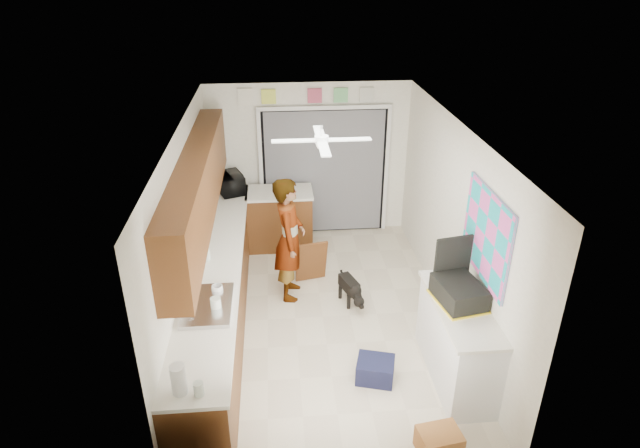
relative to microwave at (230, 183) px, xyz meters
name	(u,v)px	position (x,y,z in m)	size (l,w,h in m)	color
floor	(323,317)	(1.24, -2.04, -1.09)	(5.00, 5.00, 0.00)	beige
ceiling	(323,130)	(1.24, -2.04, 1.41)	(5.00, 5.00, 0.00)	white
wall_back	(309,161)	(1.24, 0.46, 0.16)	(3.20, 3.20, 0.00)	white
wall_front	(352,378)	(1.24, -4.54, 0.16)	(3.20, 3.20, 0.00)	white
wall_left	(187,237)	(-0.36, -2.04, 0.16)	(5.00, 5.00, 0.00)	white
wall_right	(453,226)	(2.84, -2.04, 0.16)	(5.00, 5.00, 0.00)	white
left_base_cabinets	(219,293)	(-0.06, -2.04, -0.64)	(0.60, 4.80, 0.90)	brown
left_countertop	(216,260)	(-0.05, -2.04, -0.17)	(0.62, 4.80, 0.04)	white
upper_cabinets	(198,187)	(-0.20, -1.84, 0.71)	(0.32, 4.00, 0.80)	brown
sink_basin	(208,306)	(-0.05, -3.04, -0.13)	(0.50, 0.76, 0.06)	silver
faucet	(188,299)	(-0.24, -3.04, -0.04)	(0.03, 0.03, 0.22)	silver
peninsula_base	(280,220)	(0.74, -0.04, -0.64)	(1.00, 0.60, 0.90)	brown
peninsula_top	(279,193)	(0.74, -0.04, -0.17)	(1.04, 0.64, 0.04)	white
back_opening_recess	(324,172)	(1.49, 0.43, -0.04)	(2.00, 0.06, 2.10)	black
curtain_panel	(324,173)	(1.49, 0.39, -0.04)	(1.90, 0.03, 2.05)	gray
door_trim_left	(261,175)	(0.47, 0.40, -0.04)	(0.06, 0.04, 2.10)	white
door_trim_right	(386,171)	(2.51, 0.40, -0.04)	(0.06, 0.04, 2.10)	white
door_trim_head	(325,108)	(1.49, 0.40, 1.03)	(2.10, 0.04, 0.06)	white
header_frame_0	(269,97)	(0.64, 0.43, 1.21)	(0.22, 0.02, 0.22)	#D8E74D
header_frame_2	(315,96)	(1.34, 0.43, 1.21)	(0.22, 0.02, 0.22)	#BA4562
header_frame_3	(341,95)	(1.74, 0.43, 1.21)	(0.22, 0.02, 0.22)	#6DBF79
header_frame_4	(367,95)	(2.14, 0.43, 1.21)	(0.22, 0.02, 0.22)	beige
route66_sign	(245,97)	(0.29, 0.43, 1.21)	(0.22, 0.02, 0.26)	silver
right_counter_base	(457,343)	(2.59, -3.24, -0.64)	(0.50, 1.40, 0.90)	white
right_counter_top	(461,307)	(2.58, -3.24, -0.17)	(0.54, 1.44, 0.04)	white
abstract_painting	(486,235)	(2.82, -3.04, 0.56)	(0.03, 1.15, 0.95)	#EA56B6
ceiling_fan	(322,140)	(1.24, -1.84, 1.23)	(1.14, 1.14, 0.24)	white
microwave	(230,183)	(0.00, 0.00, 0.00)	(0.53, 0.36, 0.29)	black
soap_bottle	(206,250)	(-0.16, -2.08, 0.00)	(0.11, 0.11, 0.28)	silver
cup	(217,289)	(0.02, -2.79, -0.10)	(0.12, 0.12, 0.10)	white
jar_a	(216,305)	(0.04, -3.11, -0.07)	(0.11, 0.11, 0.15)	silver
jar_b	(199,389)	(0.00, -4.29, -0.08)	(0.08, 0.08, 0.13)	silver
paper_towel_roll	(179,380)	(-0.16, -4.25, -0.01)	(0.13, 0.13, 0.28)	white
suitcase	(459,292)	(2.56, -3.18, -0.03)	(0.41, 0.55, 0.24)	black
suitcase_rim	(458,301)	(2.56, -3.18, -0.14)	(0.44, 0.58, 0.02)	yellow
suitcase_lid	(453,258)	(2.56, -2.89, 0.22)	(0.42, 0.03, 0.50)	black
cardboard_box	(439,442)	(2.13, -4.24, -0.96)	(0.39, 0.29, 0.24)	#AE6A36
navy_crate	(375,370)	(1.71, -3.22, -0.96)	(0.40, 0.34, 0.25)	black
cabinet_door_panel	(311,262)	(1.15, -1.18, -0.76)	(0.44, 0.03, 0.66)	brown
man	(289,239)	(0.85, -1.47, -0.23)	(0.63, 0.41, 1.72)	white
dog	(349,289)	(1.62, -1.74, -0.88)	(0.22, 0.52, 0.41)	black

